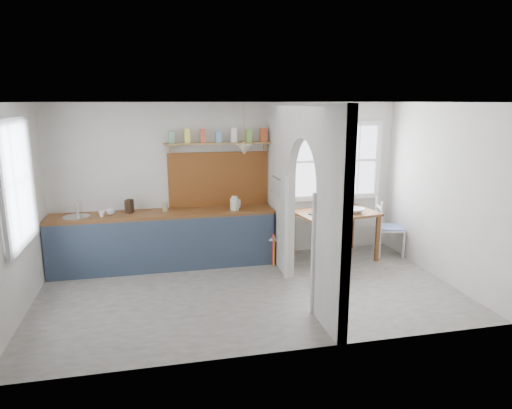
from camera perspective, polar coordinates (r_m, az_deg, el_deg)
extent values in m
cube|color=gray|center=(6.51, -0.72, -10.88)|extent=(5.80, 3.20, 0.01)
cube|color=silver|center=(5.96, -0.79, 12.66)|extent=(5.80, 3.20, 0.01)
cube|color=silver|center=(7.65, -3.20, 2.89)|extent=(5.80, 0.01, 2.60)
cube|color=silver|center=(4.60, 3.31, -3.84)|extent=(5.80, 0.01, 2.60)
cube|color=silver|center=(6.22, -27.93, -0.92)|extent=(0.01, 3.20, 2.60)
cube|color=silver|center=(7.26, 22.29, 1.40)|extent=(0.01, 3.20, 2.60)
cube|color=silver|center=(5.18, 9.58, -2.08)|extent=(0.12, 0.80, 2.60)
cube|color=silver|center=(7.22, 3.08, 2.30)|extent=(0.12, 1.20, 2.60)
cube|color=silver|center=(5.97, 6.26, 7.55)|extent=(0.12, 1.20, 1.05)
cube|color=brown|center=(7.35, -11.50, -1.15)|extent=(3.50, 0.60, 0.05)
cube|color=#42506B|center=(7.19, -11.29, -5.17)|extent=(3.50, 0.03, 0.85)
cube|color=black|center=(7.51, -11.36, -4.39)|extent=(3.46, 0.45, 0.85)
cylinder|color=silver|center=(7.44, -21.56, -1.50)|extent=(0.40, 0.40, 0.02)
cube|color=brown|center=(7.58, -4.70, 3.17)|extent=(1.65, 0.03, 0.90)
cube|color=#A07A40|center=(7.42, -4.69, 7.63)|extent=(1.75, 0.20, 0.03)
cube|color=#508F6F|center=(7.35, -10.53, 8.23)|extent=(0.09, 0.09, 0.18)
cube|color=yellow|center=(7.36, -8.58, 8.31)|extent=(0.09, 0.09, 0.18)
cube|color=#D34824|center=(7.39, -6.64, 8.38)|extent=(0.09, 0.09, 0.18)
cube|color=#5E90B3|center=(7.42, -4.71, 8.44)|extent=(0.09, 0.09, 0.18)
cube|color=white|center=(7.45, -2.80, 8.49)|extent=(0.09, 0.09, 0.18)
cube|color=#68A73C|center=(7.50, -0.91, 8.53)|extent=(0.09, 0.09, 0.18)
cube|color=#AE3C14|center=(7.55, 0.96, 8.56)|extent=(0.09, 0.09, 0.18)
cone|color=beige|center=(7.15, -1.47, 6.91)|extent=(0.26, 0.26, 0.16)
cylinder|color=silver|center=(7.07, 2.60, 3.32)|extent=(0.02, 0.50, 0.02)
imported|color=white|center=(7.28, -18.72, -1.14)|extent=(0.12, 0.12, 0.09)
imported|color=silver|center=(7.38, -17.74, -0.81)|extent=(0.18, 0.18, 0.11)
cube|color=black|center=(7.41, -15.56, -0.22)|extent=(0.14, 0.16, 0.21)
cylinder|color=#9A9460|center=(7.40, -11.29, -0.29)|extent=(0.10, 0.10, 0.14)
cube|color=#B8234F|center=(7.44, 2.09, -5.52)|extent=(0.02, 0.03, 0.52)
cube|color=orange|center=(7.38, 2.23, -5.88)|extent=(0.02, 0.03, 0.55)
imported|color=silver|center=(7.68, 12.23, -0.73)|extent=(0.39, 0.39, 0.08)
imported|color=gray|center=(7.49, 9.10, -0.92)|extent=(0.11, 0.11, 0.08)
cylinder|color=black|center=(7.48, 7.23, -1.14)|extent=(0.23, 0.23, 0.02)
imported|color=#44234C|center=(7.88, 9.93, 0.14)|extent=(0.23, 0.23, 0.19)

